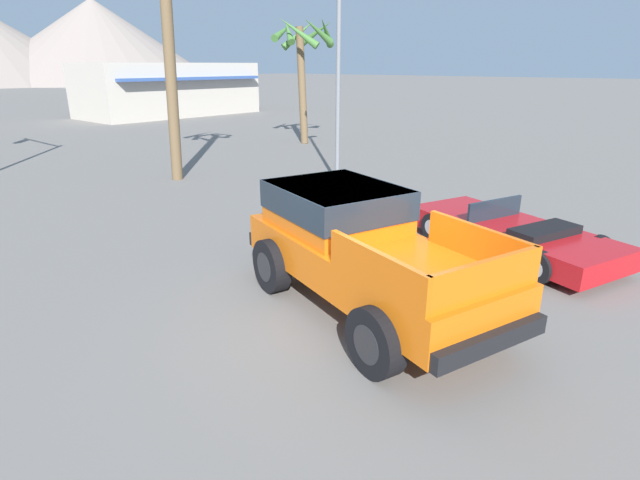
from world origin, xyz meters
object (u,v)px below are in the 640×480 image
Objects in this scene: street_lamp_post at (339,29)px; palm_tree_tall at (304,48)px; orange_pickup_truck at (357,242)px; red_convertible_car at (512,234)px.

street_lamp_post is 1.36× the size of palm_tree_tall.
red_convertible_car is (4.02, -1.03, -0.68)m from orange_pickup_truck.
orange_pickup_truck is at bearing -139.09° from street_lamp_post.
orange_pickup_truck is at bearing -174.70° from red_convertible_car.
red_convertible_car is at bearing -111.59° from street_lamp_post.
street_lamp_post is (6.74, 5.84, 3.67)m from orange_pickup_truck.
street_lamp_post is at bearing 58.74° from orange_pickup_truck.
street_lamp_post reaches higher than palm_tree_tall.
palm_tree_tall is (12.56, 12.61, 3.38)m from orange_pickup_truck.
red_convertible_car is at bearing -122.05° from palm_tree_tall.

